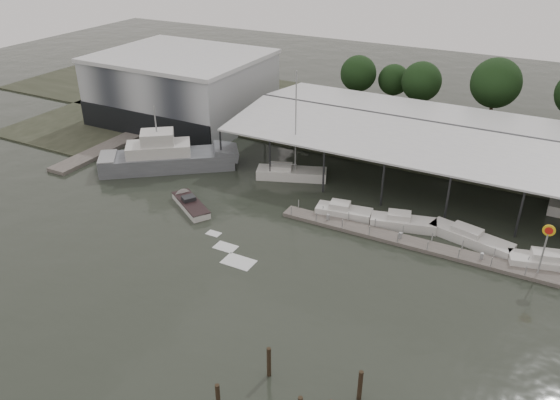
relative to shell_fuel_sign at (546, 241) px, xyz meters
The scene contains 16 objects.
ground 29.06m from the shell_fuel_sign, 159.69° to the right, with size 200.00×200.00×0.00m, color #252A22.
land_strip_far 42.05m from the shell_fuel_sign, 130.15° to the left, with size 140.00×30.00×0.30m.
land_strip_west 70.03m from the shell_fuel_sign, 163.37° to the left, with size 20.00×40.00×0.30m.
storage_warehouse 58.52m from the shell_fuel_sign, 160.06° to the left, with size 24.50×20.50×10.50m.
covered_boat_shed 20.71m from the shell_fuel_sign, 119.05° to the left, with size 58.24×24.00×6.96m.
trawler_dock 57.26m from the shell_fuel_sign, behind, with size 3.00×18.00×0.50m.
floating_dock 12.57m from the shell_fuel_sign, behind, with size 28.00×2.00×1.40m.
shell_fuel_sign is the anchor object (origin of this frame).
grey_trawler 45.27m from the shell_fuel_sign, behind, with size 16.80×14.26×8.84m.
white_sailboat 31.00m from the shell_fuel_sign, 164.65° to the left, with size 9.06×5.55×13.93m.
speedboat_underway 36.99m from the shell_fuel_sign, behind, with size 16.46×10.92×2.00m.
moored_cruiser_0 20.47m from the shell_fuel_sign, behind, with size 6.33×3.10×1.70m.
moored_cruiser_1 14.34m from the shell_fuel_sign, 167.88° to the left, with size 7.18×3.81×1.70m.
moored_cruiser_2 8.08m from the shell_fuel_sign, 154.68° to the left, with size 8.69×4.13×1.70m.
moored_cruiser_3 4.01m from the shell_fuel_sign, 67.81° to the left, with size 7.84×4.06×1.70m.
horizon_tree_line 38.42m from the shell_fuel_sign, 97.19° to the left, with size 69.40×10.90×11.10m.
Camera 1 is at (25.41, -37.50, 29.84)m, focal length 35.00 mm.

